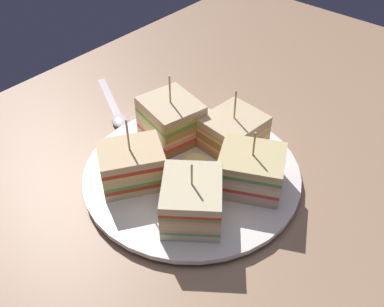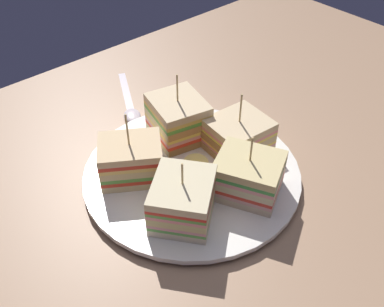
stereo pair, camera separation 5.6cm
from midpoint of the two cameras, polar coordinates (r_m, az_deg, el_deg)
name	(u,v)px [view 1 (the left image)]	position (r cm, az deg, el deg)	size (l,w,h in cm)	color
ground_plane	(192,182)	(59.77, -2.70, -3.86)	(124.21, 76.91, 1.80)	#9D785A
plate	(192,173)	(58.59, -2.75, -2.70)	(28.87, 28.87, 1.28)	white
sandwich_wedge_0	(192,200)	(50.87, -3.21, -6.23)	(10.42, 10.22, 8.36)	beige
sandwich_wedge_1	(250,170)	(54.56, 4.73, -2.36)	(9.60, 10.13, 8.66)	beige
sandwich_wedge_2	(233,132)	(60.75, 2.71, 2.75)	(8.58, 7.76, 9.05)	beige
sandwich_wedge_3	(171,120)	(62.06, -5.33, 4.28)	(8.61, 9.35, 10.14)	beige
sandwich_wedge_4	(132,165)	(56.02, -10.70, -1.65)	(9.99, 9.48, 9.81)	#E2C48A
chip_pile	(191,169)	(57.60, -2.97, -2.14)	(6.55, 5.61, 1.50)	tan
spoon	(117,114)	(71.07, -12.00, 4.98)	(8.92, 14.86, 1.00)	silver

